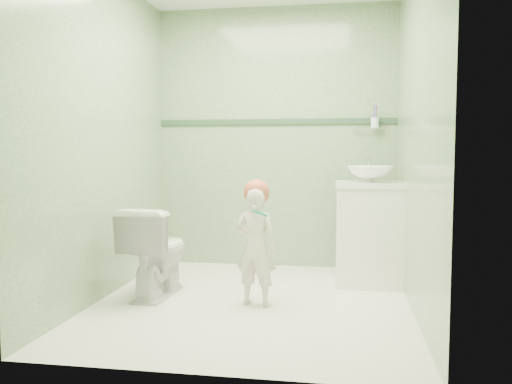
# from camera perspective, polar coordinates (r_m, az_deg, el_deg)

# --- Properties ---
(ground) EXTENTS (2.50, 2.50, 0.00)m
(ground) POSITION_cam_1_polar(r_m,az_deg,el_deg) (3.85, -0.37, -11.82)
(ground) COLOR white
(ground) RESTS_ON ground
(room_shell) EXTENTS (2.50, 2.54, 2.40)m
(room_shell) POSITION_cam_1_polar(r_m,az_deg,el_deg) (3.70, -0.38, 6.32)
(room_shell) COLOR gray
(room_shell) RESTS_ON ground
(trim_stripe) EXTENTS (2.20, 0.02, 0.05)m
(trim_stripe) POSITION_cam_1_polar(r_m,az_deg,el_deg) (4.93, 2.07, 7.59)
(trim_stripe) COLOR #2C4B31
(trim_stripe) RESTS_ON room_shell
(vanity) EXTENTS (0.52, 0.50, 0.80)m
(vanity) POSITION_cam_1_polar(r_m,az_deg,el_deg) (4.40, 12.08, -4.53)
(vanity) COLOR white
(vanity) RESTS_ON ground
(counter) EXTENTS (0.54, 0.52, 0.04)m
(counter) POSITION_cam_1_polar(r_m,az_deg,el_deg) (4.36, 12.16, 0.80)
(counter) COLOR white
(counter) RESTS_ON vanity
(basin) EXTENTS (0.37, 0.37, 0.13)m
(basin) POSITION_cam_1_polar(r_m,az_deg,el_deg) (4.35, 12.18, 1.91)
(basin) COLOR white
(basin) RESTS_ON counter
(faucet) EXTENTS (0.03, 0.13, 0.18)m
(faucet) POSITION_cam_1_polar(r_m,az_deg,el_deg) (4.54, 12.08, 3.02)
(faucet) COLOR silver
(faucet) RESTS_ON counter
(cup_holder) EXTENTS (0.26, 0.07, 0.21)m
(cup_holder) POSITION_cam_1_polar(r_m,az_deg,el_deg) (4.84, 12.61, 7.31)
(cup_holder) COLOR silver
(cup_holder) RESTS_ON room_shell
(toilet) EXTENTS (0.41, 0.68, 0.67)m
(toilet) POSITION_cam_1_polar(r_m,az_deg,el_deg) (4.03, -10.69, -6.26)
(toilet) COLOR white
(toilet) RESTS_ON ground
(toddler) EXTENTS (0.34, 0.26, 0.83)m
(toddler) POSITION_cam_1_polar(r_m,az_deg,el_deg) (3.70, 0.00, -5.93)
(toddler) COLOR silver
(toddler) RESTS_ON ground
(hair_cap) EXTENTS (0.18, 0.18, 0.18)m
(hair_cap) POSITION_cam_1_polar(r_m,az_deg,el_deg) (3.67, 0.07, -0.05)
(hair_cap) COLOR #BD5538
(hair_cap) RESTS_ON toddler
(teal_toothbrush) EXTENTS (0.11, 0.14, 0.08)m
(teal_toothbrush) POSITION_cam_1_polar(r_m,az_deg,el_deg) (3.52, 0.37, -2.22)
(teal_toothbrush) COLOR #198D78
(teal_toothbrush) RESTS_ON toddler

